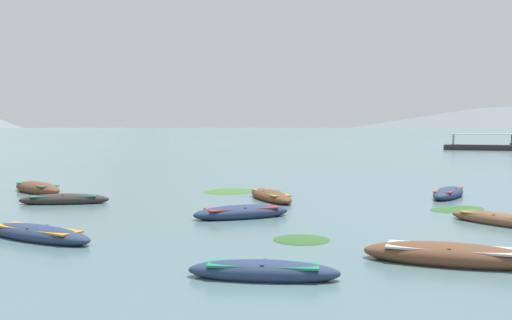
# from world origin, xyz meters

# --- Properties ---
(ground_plane) EXTENTS (6000.00, 6000.00, 0.00)m
(ground_plane) POSITION_xyz_m (0.00, 1500.00, 0.00)
(ground_plane) COLOR slate
(mountain_1) EXTENTS (1005.68, 1005.68, 327.59)m
(mountain_1) POSITION_xyz_m (-823.93, 1980.56, 163.79)
(mountain_1) COLOR #56665B
(mountain_1) RESTS_ON ground
(mountain_2) EXTENTS (1165.99, 1165.99, 308.28)m
(mountain_2) POSITION_xyz_m (-235.76, 1894.14, 154.14)
(mountain_2) COLOR slate
(mountain_2) RESTS_ON ground
(mountain_3) EXTENTS (2221.39, 2221.39, 565.51)m
(mountain_3) POSITION_xyz_m (579.68, 2023.62, 282.75)
(mountain_3) COLOR slate
(mountain_3) RESTS_ON ground
(rowboat_0) EXTENTS (3.58, 1.36, 0.53)m
(rowboat_0) POSITION_xyz_m (-0.07, 8.07, 0.17)
(rowboat_0) COLOR navy
(rowboat_0) RESTS_ON ground
(rowboat_1) EXTENTS (3.02, 4.03, 0.62)m
(rowboat_1) POSITION_xyz_m (9.12, 23.32, 0.19)
(rowboat_1) COLOR navy
(rowboat_1) RESTS_ON ground
(rowboat_2) EXTENTS (2.54, 4.61, 0.58)m
(rowboat_2) POSITION_xyz_m (0.45, 22.34, 0.18)
(rowboat_2) COLOR brown
(rowboat_2) RESTS_ON ground
(rowboat_3) EXTENTS (2.94, 3.62, 0.52)m
(rowboat_3) POSITION_xyz_m (8.31, 15.45, 0.16)
(rowboat_3) COLOR brown
(rowboat_3) RESTS_ON ground
(rowboat_4) EXTENTS (3.98, 2.58, 0.60)m
(rowboat_4) POSITION_xyz_m (-0.79, 16.98, 0.19)
(rowboat_4) COLOR navy
(rowboat_4) RESTS_ON ground
(rowboat_5) EXTENTS (3.96, 3.99, 0.73)m
(rowboat_5) POSITION_xyz_m (-11.62, 25.29, 0.23)
(rowboat_5) COLOR brown
(rowboat_5) RESTS_ON ground
(rowboat_6) EXTENTS (4.01, 1.48, 0.56)m
(rowboat_6) POSITION_xyz_m (-8.80, 20.98, 0.18)
(rowboat_6) COLOR #2D2826
(rowboat_6) RESTS_ON ground
(rowboat_7) EXTENTS (4.51, 2.68, 0.66)m
(rowboat_7) POSITION_xyz_m (4.64, 9.56, 0.20)
(rowboat_7) COLOR brown
(rowboat_7) RESTS_ON ground
(rowboat_9) EXTENTS (4.42, 3.32, 0.55)m
(rowboat_9) POSITION_xyz_m (-6.94, 12.71, 0.17)
(rowboat_9) COLOR navy
(rowboat_9) RESTS_ON ground
(ferry_0) EXTENTS (10.91, 7.22, 2.54)m
(ferry_0) POSITION_xyz_m (32.17, 79.18, 0.45)
(ferry_0) COLOR #2D2826
(ferry_0) RESTS_ON ground
(weed_patch_0) EXTENTS (2.30, 2.30, 0.14)m
(weed_patch_0) POSITION_xyz_m (1.14, 12.60, 0.00)
(weed_patch_0) COLOR #2D5628
(weed_patch_0) RESTS_ON ground
(weed_patch_3) EXTENTS (3.24, 3.02, 0.14)m
(weed_patch_3) POSITION_xyz_m (8.13, 19.14, 0.00)
(weed_patch_3) COLOR #2D5628
(weed_patch_3) RESTS_ON ground
(weed_patch_4) EXTENTS (3.76, 3.93, 0.14)m
(weed_patch_4) POSITION_xyz_m (-1.63, 25.81, 0.00)
(weed_patch_4) COLOR #38662D
(weed_patch_4) RESTS_ON ground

